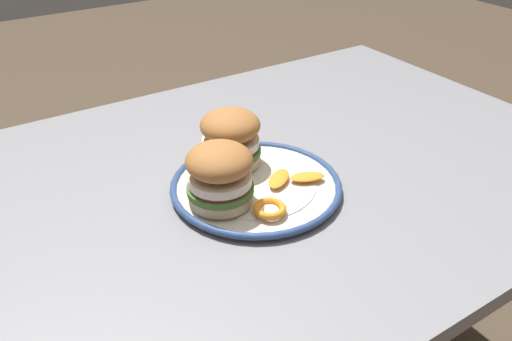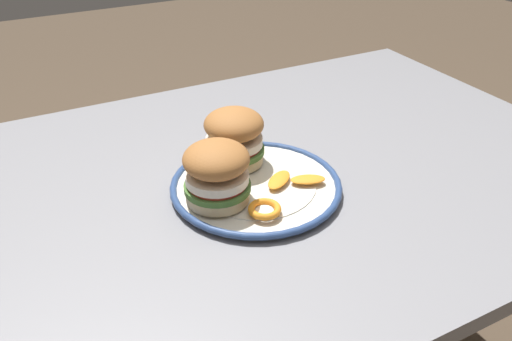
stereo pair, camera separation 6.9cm
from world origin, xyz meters
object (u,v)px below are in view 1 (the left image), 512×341
at_px(dinner_plate, 256,186).
at_px(sandwich_half_left, 220,174).
at_px(dining_table, 229,222).
at_px(sandwich_half_right, 230,137).

distance_m(dinner_plate, sandwich_half_left, 0.10).
bearing_deg(dinner_plate, dining_table, -59.90).
relative_size(dining_table, sandwich_half_right, 9.56).
height_order(dinner_plate, sandwich_half_right, sandwich_half_right).
distance_m(dining_table, dinner_plate, 0.11).
bearing_deg(sandwich_half_right, dinner_plate, 91.73).
height_order(dinner_plate, sandwich_half_left, sandwich_half_left).
height_order(dining_table, sandwich_half_left, sandwich_half_left).
xyz_separation_m(dining_table, dinner_plate, (-0.03, 0.05, 0.10)).
relative_size(dinner_plate, sandwich_half_left, 1.98).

